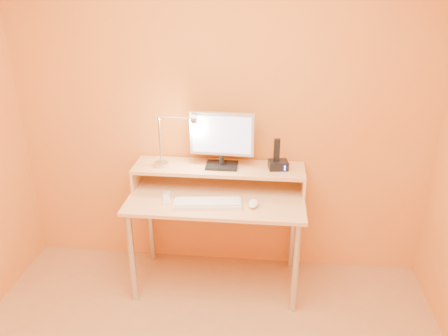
# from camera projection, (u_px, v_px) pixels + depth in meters

# --- Properties ---
(wall_back) EXTENTS (3.00, 0.04, 2.50)m
(wall_back) POSITION_uv_depth(u_px,v_px,m) (221.00, 109.00, 3.12)
(wall_back) COLOR #D08A3E
(wall_back) RESTS_ON floor
(desk_leg_fl) EXTENTS (0.04, 0.04, 0.69)m
(desk_leg_fl) POSITION_uv_depth(u_px,v_px,m) (132.00, 258.00, 3.02)
(desk_leg_fl) COLOR silver
(desk_leg_fl) RESTS_ON floor
(desk_leg_fr) EXTENTS (0.04, 0.04, 0.69)m
(desk_leg_fr) POSITION_uv_depth(u_px,v_px,m) (295.00, 268.00, 2.91)
(desk_leg_fr) COLOR silver
(desk_leg_fr) RESTS_ON floor
(desk_leg_bl) EXTENTS (0.04, 0.04, 0.69)m
(desk_leg_bl) POSITION_uv_depth(u_px,v_px,m) (151.00, 221.00, 3.47)
(desk_leg_bl) COLOR silver
(desk_leg_bl) RESTS_ON floor
(desk_leg_br) EXTENTS (0.04, 0.04, 0.69)m
(desk_leg_br) POSITION_uv_depth(u_px,v_px,m) (293.00, 229.00, 3.37)
(desk_leg_br) COLOR silver
(desk_leg_br) RESTS_ON floor
(desk_lower) EXTENTS (1.20, 0.60, 0.02)m
(desk_lower) POSITION_uv_depth(u_px,v_px,m) (216.00, 198.00, 3.05)
(desk_lower) COLOR #EDBC82
(desk_lower) RESTS_ON floor
(shelf_riser_left) EXTENTS (0.02, 0.30, 0.14)m
(shelf_riser_left) POSITION_uv_depth(u_px,v_px,m) (138.00, 175.00, 3.21)
(shelf_riser_left) COLOR #EDBC82
(shelf_riser_left) RESTS_ON desk_lower
(shelf_riser_right) EXTENTS (0.02, 0.30, 0.14)m
(shelf_riser_right) POSITION_uv_depth(u_px,v_px,m) (303.00, 182.00, 3.10)
(shelf_riser_right) COLOR #EDBC82
(shelf_riser_right) RESTS_ON desk_lower
(desk_shelf) EXTENTS (1.20, 0.30, 0.02)m
(desk_shelf) POSITION_uv_depth(u_px,v_px,m) (219.00, 168.00, 3.12)
(desk_shelf) COLOR #EDBC82
(desk_shelf) RESTS_ON desk_lower
(monitor_foot) EXTENTS (0.22, 0.16, 0.02)m
(monitor_foot) POSITION_uv_depth(u_px,v_px,m) (222.00, 165.00, 3.11)
(monitor_foot) COLOR black
(monitor_foot) RESTS_ON desk_shelf
(monitor_neck) EXTENTS (0.04, 0.04, 0.07)m
(monitor_neck) POSITION_uv_depth(u_px,v_px,m) (222.00, 160.00, 3.09)
(monitor_neck) COLOR black
(monitor_neck) RESTS_ON monitor_foot
(monitor_panel) EXTENTS (0.44, 0.06, 0.30)m
(monitor_panel) POSITION_uv_depth(u_px,v_px,m) (222.00, 134.00, 3.03)
(monitor_panel) COLOR #B9B9BB
(monitor_panel) RESTS_ON monitor_neck
(monitor_back) EXTENTS (0.40, 0.03, 0.25)m
(monitor_back) POSITION_uv_depth(u_px,v_px,m) (222.00, 133.00, 3.05)
(monitor_back) COLOR black
(monitor_back) RESTS_ON monitor_panel
(monitor_screen) EXTENTS (0.40, 0.02, 0.26)m
(monitor_screen) POSITION_uv_depth(u_px,v_px,m) (222.00, 135.00, 3.01)
(monitor_screen) COLOR #B2C3E7
(monitor_screen) RESTS_ON monitor_panel
(lamp_base) EXTENTS (0.10, 0.10, 0.02)m
(lamp_base) POSITION_uv_depth(u_px,v_px,m) (161.00, 164.00, 3.12)
(lamp_base) COLOR silver
(lamp_base) RESTS_ON desk_shelf
(lamp_post) EXTENTS (0.01, 0.01, 0.33)m
(lamp_post) POSITION_uv_depth(u_px,v_px,m) (160.00, 140.00, 3.05)
(lamp_post) COLOR silver
(lamp_post) RESTS_ON lamp_base
(lamp_arm) EXTENTS (0.24, 0.01, 0.01)m
(lamp_arm) POSITION_uv_depth(u_px,v_px,m) (176.00, 118.00, 2.97)
(lamp_arm) COLOR silver
(lamp_arm) RESTS_ON lamp_post
(lamp_head) EXTENTS (0.04, 0.04, 0.03)m
(lamp_head) POSITION_uv_depth(u_px,v_px,m) (194.00, 121.00, 2.97)
(lamp_head) COLOR silver
(lamp_head) RESTS_ON lamp_arm
(lamp_bulb) EXTENTS (0.03, 0.03, 0.00)m
(lamp_bulb) POSITION_uv_depth(u_px,v_px,m) (194.00, 123.00, 2.97)
(lamp_bulb) COLOR #FFEAC6
(lamp_bulb) RESTS_ON lamp_head
(phone_dock) EXTENTS (0.14, 0.12, 0.06)m
(phone_dock) POSITION_uv_depth(u_px,v_px,m) (278.00, 165.00, 3.06)
(phone_dock) COLOR black
(phone_dock) RESTS_ON desk_shelf
(phone_handset) EXTENTS (0.04, 0.03, 0.16)m
(phone_handset) POSITION_uv_depth(u_px,v_px,m) (277.00, 150.00, 3.02)
(phone_handset) COLOR black
(phone_handset) RESTS_ON phone_dock
(phone_led) EXTENTS (0.01, 0.00, 0.04)m
(phone_led) POSITION_uv_depth(u_px,v_px,m) (285.00, 168.00, 3.01)
(phone_led) COLOR blue
(phone_led) RESTS_ON phone_dock
(keyboard) EXTENTS (0.45, 0.19, 0.02)m
(keyboard) POSITION_uv_depth(u_px,v_px,m) (208.00, 204.00, 2.92)
(keyboard) COLOR white
(keyboard) RESTS_ON desk_lower
(mouse) EXTENTS (0.08, 0.13, 0.04)m
(mouse) POSITION_uv_depth(u_px,v_px,m) (253.00, 203.00, 2.91)
(mouse) COLOR white
(mouse) RESTS_ON desk_lower
(remote_control) EXTENTS (0.08, 0.18, 0.02)m
(remote_control) POSITION_uv_depth(u_px,v_px,m) (166.00, 197.00, 3.01)
(remote_control) COLOR white
(remote_control) RESTS_ON desk_lower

